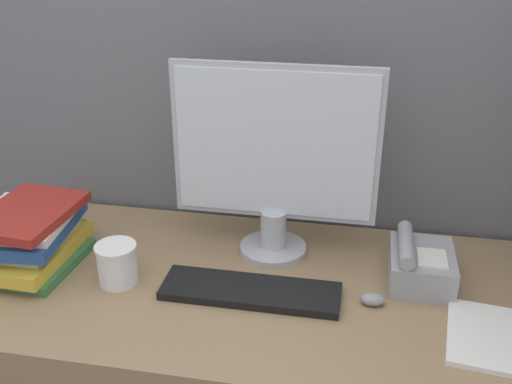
% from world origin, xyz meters
% --- Properties ---
extents(cubicle_panel_rear, '(1.85, 0.04, 1.74)m').
position_xyz_m(cubicle_panel_rear, '(0.00, 0.71, 0.87)').
color(cubicle_panel_rear, slate).
rests_on(cubicle_panel_rear, ground_plane).
extents(monitor, '(0.51, 0.17, 0.50)m').
position_xyz_m(monitor, '(0.05, 0.50, 1.01)').
color(monitor, '#B7B7BC').
rests_on(monitor, desk).
extents(keyboard, '(0.42, 0.13, 0.02)m').
position_xyz_m(keyboard, '(0.02, 0.29, 0.76)').
color(keyboard, black).
rests_on(keyboard, desk).
extents(mouse, '(0.06, 0.04, 0.03)m').
position_xyz_m(mouse, '(0.31, 0.31, 0.77)').
color(mouse, gray).
rests_on(mouse, desk).
extents(coffee_cup, '(0.10, 0.10, 0.10)m').
position_xyz_m(coffee_cup, '(-0.30, 0.29, 0.80)').
color(coffee_cup, white).
rests_on(coffee_cup, desk).
extents(book_stack, '(0.25, 0.32, 0.16)m').
position_xyz_m(book_stack, '(-0.55, 0.33, 0.83)').
color(book_stack, '#38723F').
rests_on(book_stack, desk).
extents(desk_telephone, '(0.15, 0.19, 0.12)m').
position_xyz_m(desk_telephone, '(0.42, 0.43, 0.80)').
color(desk_telephone, '#99999E').
rests_on(desk_telephone, desk).
extents(paper_pile, '(0.22, 0.25, 0.01)m').
position_xyz_m(paper_pile, '(0.56, 0.23, 0.76)').
color(paper_pile, white).
rests_on(paper_pile, desk).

